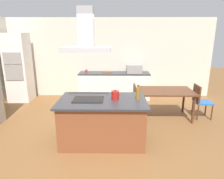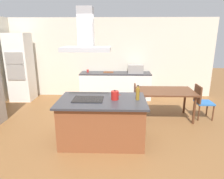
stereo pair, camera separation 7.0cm
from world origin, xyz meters
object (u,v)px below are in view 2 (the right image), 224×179
(coffee_mug_red, at_px, (88,71))
(wall_oven_stack, at_px, (20,67))
(dining_table, at_px, (166,94))
(olive_oil_bottle, at_px, (138,94))
(chair_at_right_end, at_px, (201,100))
(cooktop, at_px, (88,99))
(tea_kettle, at_px, (115,95))
(countertop_microwave, at_px, (135,69))
(cutting_board, at_px, (108,72))
(range_hood, at_px, (86,37))
(chair_at_left_end, at_px, (131,99))

(coffee_mug_red, relative_size, wall_oven_stack, 0.04)
(coffee_mug_red, distance_m, dining_table, 2.88)
(coffee_mug_red, bearing_deg, olive_oil_bottle, -64.11)
(coffee_mug_red, distance_m, chair_at_right_end, 3.67)
(cooktop, relative_size, dining_table, 0.43)
(tea_kettle, height_order, dining_table, tea_kettle)
(coffee_mug_red, height_order, dining_table, coffee_mug_red)
(tea_kettle, distance_m, countertop_microwave, 2.94)
(olive_oil_bottle, xyz_separation_m, countertop_microwave, (0.19, 2.87, 0.01))
(olive_oil_bottle, xyz_separation_m, wall_oven_stack, (-3.61, 2.64, 0.07))
(cooktop, relative_size, countertop_microwave, 1.20)
(cooktop, distance_m, tea_kettle, 0.54)
(tea_kettle, height_order, coffee_mug_red, tea_kettle)
(wall_oven_stack, height_order, dining_table, wall_oven_stack)
(cutting_board, xyz_separation_m, wall_oven_stack, (-2.89, -0.28, 0.19))
(cooktop, distance_m, dining_table, 2.24)
(olive_oil_bottle, height_order, range_hood, range_hood)
(tea_kettle, relative_size, chair_at_right_end, 0.23)
(chair_at_left_end, height_order, chair_at_right_end, same)
(tea_kettle, xyz_separation_m, chair_at_left_end, (0.40, 1.23, -0.48))
(olive_oil_bottle, relative_size, cutting_board, 0.88)
(wall_oven_stack, height_order, range_hood, range_hood)
(olive_oil_bottle, bearing_deg, cooktop, -179.51)
(tea_kettle, height_order, chair_at_right_end, tea_kettle)
(cooktop, distance_m, range_hood, 1.20)
(cutting_board, relative_size, wall_oven_stack, 0.15)
(chair_at_left_end, bearing_deg, coffee_mug_red, 128.95)
(chair_at_left_end, relative_size, range_hood, 0.99)
(cooktop, xyz_separation_m, wall_oven_stack, (-2.62, 2.65, 0.20))
(countertop_microwave, distance_m, chair_at_left_end, 1.74)
(countertop_microwave, height_order, chair_at_left_end, countertop_microwave)
(chair_at_left_end, distance_m, chair_at_right_end, 1.83)
(dining_table, bearing_deg, chair_at_left_end, -180.00)
(countertop_microwave, xyz_separation_m, chair_at_left_end, (-0.24, -1.64, -0.53))
(wall_oven_stack, distance_m, range_hood, 3.86)
(olive_oil_bottle, relative_size, countertop_microwave, 0.60)
(tea_kettle, relative_size, countertop_microwave, 0.41)
(coffee_mug_red, relative_size, dining_table, 0.06)
(chair_at_left_end, xyz_separation_m, chair_at_right_end, (1.83, 0.00, 0.00))
(coffee_mug_red, bearing_deg, countertop_microwave, -2.75)
(countertop_microwave, relative_size, range_hood, 0.56)
(chair_at_right_end, bearing_deg, countertop_microwave, 134.20)
(tea_kettle, height_order, olive_oil_bottle, olive_oil_bottle)
(olive_oil_bottle, xyz_separation_m, dining_table, (0.87, 1.23, -0.36))
(wall_oven_stack, bearing_deg, chair_at_left_end, -21.52)
(wall_oven_stack, height_order, chair_at_left_end, wall_oven_stack)
(cutting_board, xyz_separation_m, dining_table, (1.59, -1.69, -0.24))
(dining_table, bearing_deg, coffee_mug_red, 143.30)
(tea_kettle, distance_m, olive_oil_bottle, 0.45)
(tea_kettle, xyz_separation_m, coffee_mug_red, (-0.98, 2.94, -0.04))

